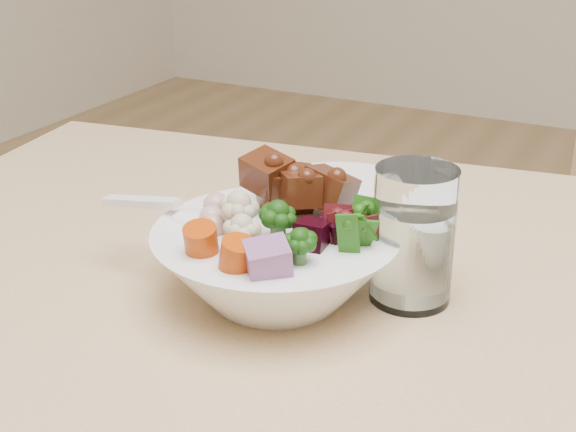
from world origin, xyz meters
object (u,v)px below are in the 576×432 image
(water_glass, at_px, (413,241))
(side_bowl, at_px, (342,216))
(dining_table, at_px, (568,424))
(food_bowl, at_px, (279,259))

(water_glass, distance_m, side_bowl, 0.13)
(side_bowl, bearing_deg, dining_table, -22.22)
(food_bowl, bearing_deg, dining_table, 6.54)
(dining_table, relative_size, food_bowl, 7.21)
(dining_table, distance_m, food_bowl, 0.27)
(food_bowl, relative_size, side_bowl, 1.29)
(dining_table, bearing_deg, water_glass, 163.85)
(dining_table, distance_m, side_bowl, 0.28)
(food_bowl, height_order, side_bowl, food_bowl)
(dining_table, xyz_separation_m, food_bowl, (-0.25, -0.03, 0.10))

